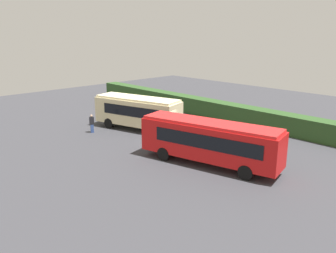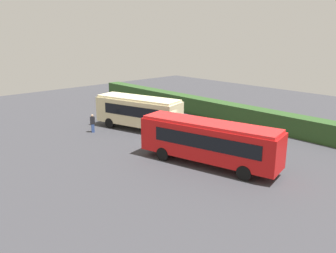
% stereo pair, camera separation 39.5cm
% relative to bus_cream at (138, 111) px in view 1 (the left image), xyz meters
% --- Properties ---
extents(ground_plane, '(64.00, 64.00, 0.00)m').
position_rel_bus_cream_xyz_m(ground_plane, '(4.44, -0.19, -1.82)').
color(ground_plane, '#38383D').
extents(bus_cream, '(8.95, 4.66, 3.15)m').
position_rel_bus_cream_xyz_m(bus_cream, '(0.00, 0.00, 0.00)').
color(bus_cream, beige).
rests_on(bus_cream, ground_plane).
extents(bus_red, '(10.50, 4.57, 3.16)m').
position_rel_bus_cream_xyz_m(bus_red, '(10.70, -2.16, 0.01)').
color(bus_red, red).
rests_on(bus_red, ground_plane).
extents(person_left, '(0.40, 0.48, 1.73)m').
position_rel_bus_cream_xyz_m(person_left, '(-2.10, -3.82, -0.91)').
color(person_left, '#334C8C').
rests_on(person_left, ground_plane).
extents(person_center, '(0.45, 0.52, 1.64)m').
position_rel_bus_cream_xyz_m(person_center, '(-0.39, 2.33, -0.96)').
color(person_center, silver).
rests_on(person_center, ground_plane).
extents(person_right, '(0.49, 0.50, 1.67)m').
position_rel_bus_cream_xyz_m(person_right, '(8.23, 0.06, -0.94)').
color(person_right, silver).
rests_on(person_right, ground_plane).
extents(person_far, '(0.52, 0.36, 1.66)m').
position_rel_bus_cream_xyz_m(person_far, '(10.51, 1.74, -0.95)').
color(person_far, '#334C8C').
rests_on(person_far, ground_plane).
extents(hedge_row, '(44.00, 1.73, 1.84)m').
position_rel_bus_cream_xyz_m(hedge_row, '(4.44, 9.11, -0.90)').
color(hedge_row, '#2C4C22').
rests_on(hedge_row, ground_plane).
extents(traffic_cone, '(0.36, 0.36, 0.60)m').
position_rel_bus_cream_xyz_m(traffic_cone, '(-6.24, 5.57, -1.52)').
color(traffic_cone, orange).
rests_on(traffic_cone, ground_plane).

